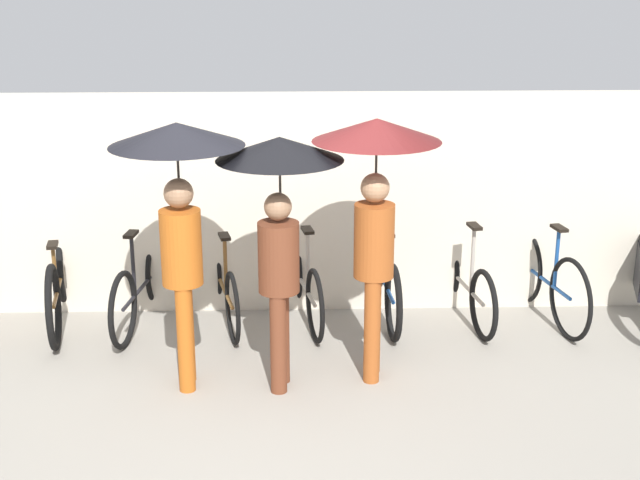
# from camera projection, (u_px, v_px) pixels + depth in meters

# --- Properties ---
(ground_plane) EXTENTS (30.00, 30.00, 0.00)m
(ground_plane) POSITION_uv_depth(u_px,v_px,m) (257.00, 422.00, 6.63)
(ground_plane) COLOR gray
(back_wall) EXTENTS (14.35, 0.12, 2.11)m
(back_wall) POSITION_uv_depth(u_px,v_px,m) (263.00, 204.00, 8.44)
(back_wall) COLOR beige
(back_wall) RESTS_ON ground
(parked_bicycle_1) EXTENTS (0.48, 1.84, 0.97)m
(parked_bicycle_1) POSITION_uv_depth(u_px,v_px,m) (59.00, 284.00, 8.27)
(parked_bicycle_1) COLOR black
(parked_bicycle_1) RESTS_ON ground
(parked_bicycle_2) EXTENTS (0.44, 1.77, 1.06)m
(parked_bicycle_2) POSITION_uv_depth(u_px,v_px,m) (141.00, 286.00, 8.30)
(parked_bicycle_2) COLOR black
(parked_bicycle_2) RESTS_ON ground
(parked_bicycle_3) EXTENTS (0.55, 1.69, 1.08)m
(parked_bicycle_3) POSITION_uv_depth(u_px,v_px,m) (223.00, 284.00, 8.37)
(parked_bicycle_3) COLOR black
(parked_bicycle_3) RESTS_ON ground
(parked_bicycle_4) EXTENTS (0.48, 1.67, 1.05)m
(parked_bicycle_4) POSITION_uv_depth(u_px,v_px,m) (304.00, 283.00, 8.38)
(parked_bicycle_4) COLOR black
(parked_bicycle_4) RESTS_ON ground
(parked_bicycle_5) EXTENTS (0.44, 1.77, 1.00)m
(parked_bicycle_5) POSITION_uv_depth(u_px,v_px,m) (384.00, 280.00, 8.44)
(parked_bicycle_5) COLOR black
(parked_bicycle_5) RESTS_ON ground
(parked_bicycle_6) EXTENTS (0.44, 1.68, 1.04)m
(parked_bicycle_6) POSITION_uv_depth(u_px,v_px,m) (464.00, 282.00, 8.44)
(parked_bicycle_6) COLOR black
(parked_bicycle_6) RESTS_ON ground
(parked_bicycle_7) EXTENTS (0.49, 1.69, 1.00)m
(parked_bicycle_7) POSITION_uv_depth(u_px,v_px,m) (546.00, 279.00, 8.40)
(parked_bicycle_7) COLOR black
(parked_bicycle_7) RESTS_ON ground
(pedestrian_leading) EXTENTS (1.04, 1.04, 2.11)m
(pedestrian_leading) POSITION_uv_depth(u_px,v_px,m) (178.00, 181.00, 6.77)
(pedestrian_leading) COLOR #B25619
(pedestrian_leading) RESTS_ON ground
(pedestrian_center) EXTENTS (0.98, 0.98, 2.01)m
(pedestrian_center) POSITION_uv_depth(u_px,v_px,m) (279.00, 194.00, 6.78)
(pedestrian_center) COLOR brown
(pedestrian_center) RESTS_ON ground
(pedestrian_trailing) EXTENTS (1.01, 1.01, 2.12)m
(pedestrian_trailing) POSITION_uv_depth(u_px,v_px,m) (376.00, 177.00, 6.92)
(pedestrian_trailing) COLOR #9E4C1E
(pedestrian_trailing) RESTS_ON ground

